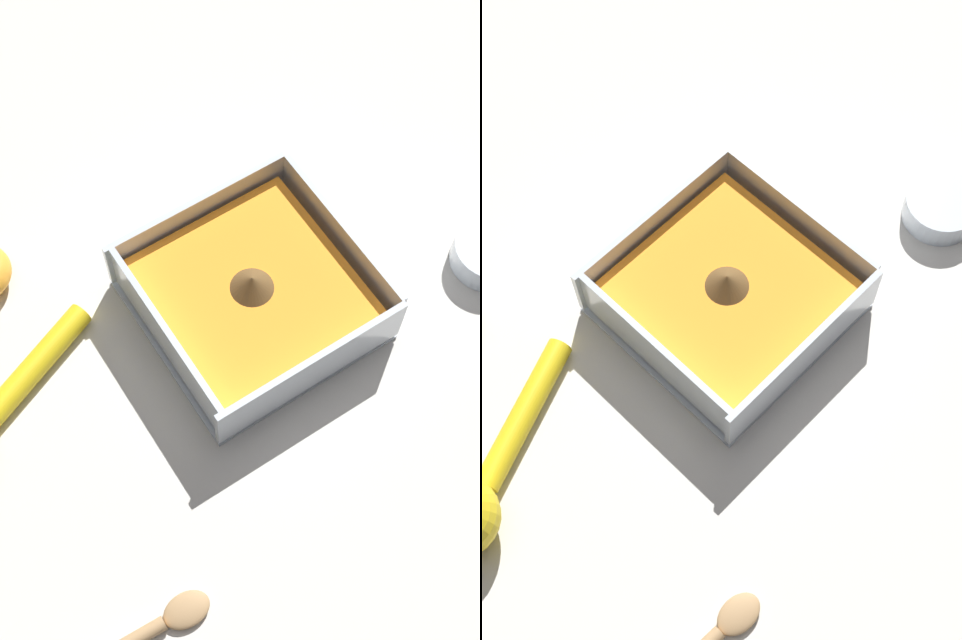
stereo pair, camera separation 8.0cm
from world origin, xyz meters
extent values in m
plane|color=beige|center=(0.00, 0.00, 0.00)|extent=(4.00, 4.00, 0.00)
cube|color=silver|center=(0.00, 0.05, 0.00)|extent=(0.20, 0.20, 0.01)
cube|color=silver|center=(0.00, 0.14, 0.04)|extent=(0.20, 0.01, 0.06)
cube|color=silver|center=(0.00, -0.05, 0.04)|extent=(0.20, 0.01, 0.06)
cube|color=silver|center=(0.10, 0.05, 0.04)|extent=(0.01, 0.18, 0.06)
cube|color=silver|center=(-0.09, 0.05, 0.04)|extent=(0.01, 0.18, 0.06)
cube|color=orange|center=(0.00, 0.05, 0.03)|extent=(0.18, 0.18, 0.04)
cone|color=brown|center=(0.00, 0.05, 0.05)|extent=(0.04, 0.04, 0.02)
cylinder|color=silver|center=(0.22, -0.03, 0.01)|extent=(0.07, 0.07, 0.03)
cylinder|color=brown|center=(0.22, -0.03, 0.01)|extent=(0.07, 0.07, 0.02)
cylinder|color=yellow|center=(-0.20, 0.10, 0.01)|extent=(0.14, 0.08, 0.02)
ellipsoid|color=tan|center=(-0.19, -0.15, 0.01)|extent=(0.04, 0.03, 0.01)
camera|label=1|loc=(-0.22, -0.27, 0.75)|focal=50.00mm
camera|label=2|loc=(-0.28, -0.22, 0.75)|focal=50.00mm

